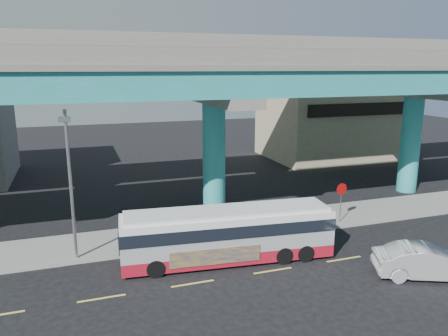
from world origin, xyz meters
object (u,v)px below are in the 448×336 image
object	(u,v)px
sedan	(426,262)
stop_sign	(341,194)
street_lamp	(69,166)
transit_bus	(228,233)

from	to	relation	value
sedan	stop_sign	world-z (taller)	stop_sign
stop_sign	street_lamp	bearing A→B (deg)	-160.08
transit_bus	sedan	xyz separation A→B (m)	(8.12, -4.70, -0.72)
transit_bus	sedan	bearing A→B (deg)	-24.38
street_lamp	stop_sign	distance (m)	15.97
transit_bus	sedan	distance (m)	9.41
transit_bus	street_lamp	xyz separation A→B (m)	(-7.28, 1.96, 3.55)
sedan	street_lamp	bearing A→B (deg)	90.06
street_lamp	stop_sign	world-z (taller)	street_lamp
transit_bus	stop_sign	size ratio (longest dim) A/B	4.29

